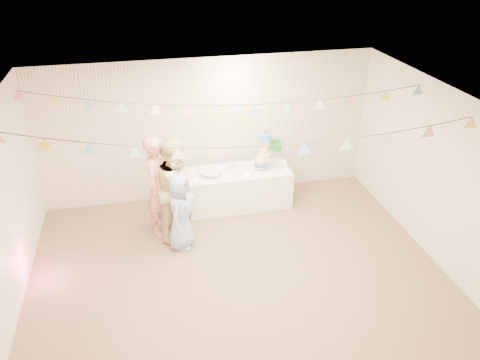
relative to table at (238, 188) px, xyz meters
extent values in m
plane|color=brown|center=(-0.43, -1.96, -0.35)|extent=(6.00, 6.00, 0.00)
plane|color=silver|center=(-0.43, -1.96, 2.25)|extent=(6.00, 6.00, 0.00)
plane|color=white|center=(-0.43, 0.54, 0.95)|extent=(6.00, 6.00, 0.00)
plane|color=white|center=(-0.43, -4.46, 0.95)|extent=(6.00, 6.00, 0.00)
plane|color=white|center=(2.57, -1.96, 0.95)|extent=(5.00, 5.00, 0.00)
cube|color=white|center=(0.00, 0.00, 0.00)|extent=(1.84, 0.74, 0.69)
cylinder|color=white|center=(-0.50, -0.05, 0.41)|extent=(0.37, 0.37, 0.02)
imported|color=tan|center=(-1.42, -0.56, 0.51)|extent=(0.66, 0.75, 1.71)
imported|color=#DFD089|center=(-1.14, -0.69, 0.51)|extent=(0.95, 1.03, 1.71)
imported|color=#8EA2C9|center=(-1.15, -1.04, 0.29)|extent=(0.62, 0.73, 1.28)
cylinder|color=#FFD88C|center=(-0.80, -0.15, 0.36)|extent=(0.04, 0.04, 0.03)
cylinder|color=#FFD88C|center=(-0.35, 0.18, 0.36)|extent=(0.04, 0.04, 0.03)
cylinder|color=#FFD88C|center=(0.10, -0.22, 0.36)|extent=(0.04, 0.04, 0.03)
cylinder|color=#FFD88C|center=(0.35, 0.22, 0.36)|extent=(0.04, 0.04, 0.03)
cylinder|color=#FFD88C|center=(0.82, -0.18, 0.36)|extent=(0.04, 0.04, 0.03)
cylinder|color=#FFD88C|center=(0.90, 0.15, 0.36)|extent=(0.04, 0.04, 0.03)
cylinder|color=#FFD88C|center=(0.12, -0.21, 0.36)|extent=(0.04, 0.04, 0.03)
camera|label=1|loc=(-1.60, -7.19, 4.17)|focal=35.00mm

